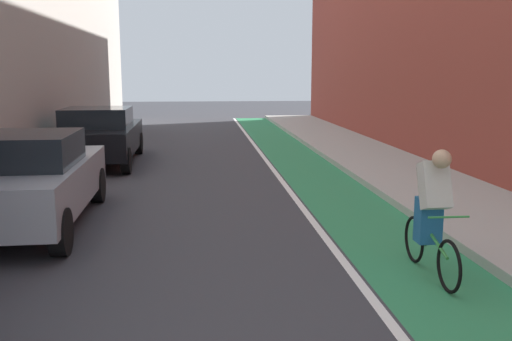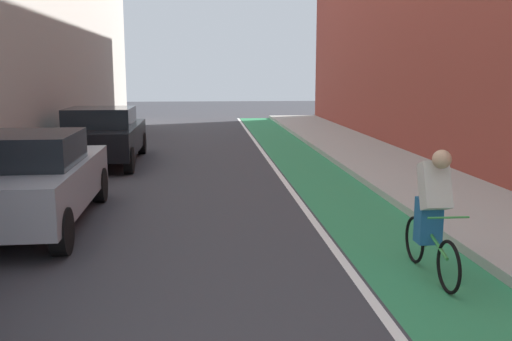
% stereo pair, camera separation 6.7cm
% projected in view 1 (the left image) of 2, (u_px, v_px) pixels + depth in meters
% --- Properties ---
extents(ground_plane, '(75.42, 75.42, 0.00)m').
position_uv_depth(ground_plane, '(196.00, 192.00, 11.74)').
color(ground_plane, '#38383D').
extents(bike_lane_paint, '(1.60, 34.28, 0.00)m').
position_uv_depth(bike_lane_paint, '(312.00, 173.00, 13.98)').
color(bike_lane_paint, '#2D8451').
rests_on(bike_lane_paint, ground).
extents(lane_divider_stripe, '(0.12, 34.28, 0.00)m').
position_uv_depth(lane_divider_stripe, '(276.00, 174.00, 13.89)').
color(lane_divider_stripe, white).
rests_on(lane_divider_stripe, ground).
extents(sidewalk_right, '(2.54, 34.28, 0.14)m').
position_uv_depth(sidewalk_right, '(393.00, 169.00, 14.17)').
color(sidewalk_right, '#A8A59E').
rests_on(sidewalk_right, ground).
extents(parked_sedan_silver, '(1.89, 4.36, 1.53)m').
position_uv_depth(parked_sedan_silver, '(29.00, 179.00, 8.97)').
color(parked_sedan_silver, '#9EA0A8').
rests_on(parked_sedan_silver, ground).
extents(parked_sedan_black, '(2.06, 4.64, 1.53)m').
position_uv_depth(parked_sedan_black, '(99.00, 135.00, 15.30)').
color(parked_sedan_black, black).
rests_on(parked_sedan_black, ground).
extents(cyclist_mid, '(0.48, 1.66, 1.58)m').
position_uv_depth(cyclist_mid, '(432.00, 208.00, 6.79)').
color(cyclist_mid, black).
rests_on(cyclist_mid, ground).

